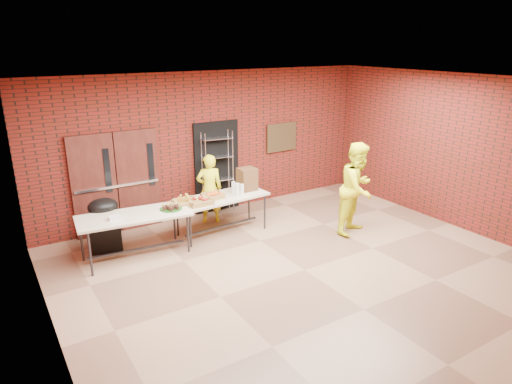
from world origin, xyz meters
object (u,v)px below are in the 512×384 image
wire_rack (218,173)px  table_left (134,218)px  covered_grill (105,224)px  table_right (221,200)px  volunteer_woman (209,189)px  volunteer_man (358,188)px  coffee_dispenser (247,179)px

wire_rack → table_left: bearing=-144.4°
covered_grill → table_right: bearing=2.4°
table_right → covered_grill: (-2.26, 0.46, -0.21)m
table_left → table_right: size_ratio=1.06×
volunteer_woman → volunteer_man: (2.32, -2.10, 0.19)m
wire_rack → volunteer_woman: wire_rack is taller
volunteer_man → volunteer_woman: bearing=117.4°
volunteer_man → table_right: bearing=128.3°
wire_rack → table_right: wire_rack is taller
wire_rack → table_right: (-0.48, -1.08, -0.23)m
table_left → table_right: table_left is taller
table_right → volunteer_man: 2.79m
table_left → covered_grill: (-0.39, 0.61, -0.24)m
wire_rack → coffee_dispenser: bearing=-71.3°
volunteer_woman → volunteer_man: size_ratio=0.80×
coffee_dispenser → covered_grill: size_ratio=0.47×
wire_rack → coffee_dispenser: 1.01m
wire_rack → covered_grill: (-2.74, -0.63, -0.44)m
wire_rack → volunteer_man: bearing=-45.2°
covered_grill → volunteer_woman: 2.34m
table_right → volunteer_woman: (0.06, 0.66, 0.04)m
coffee_dispenser → covered_grill: bearing=173.0°
volunteer_man → table_left: bearing=142.6°
table_right → table_left: bearing=-179.2°
table_right → coffee_dispenser: 0.74m
table_right → volunteer_woman: bearing=81.3°
table_left → table_right: (1.86, 0.15, -0.03)m
covered_grill → coffee_dispenser: bearing=6.8°
table_right → wire_rack: bearing=62.1°
wire_rack → volunteer_man: (1.89, -2.52, -0.00)m
volunteer_man → coffee_dispenser: bearing=117.5°
volunteer_woman → volunteer_man: volunteer_man is taller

